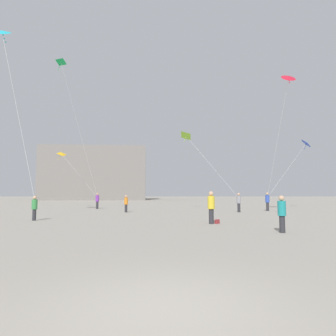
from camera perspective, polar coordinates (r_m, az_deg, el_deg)
The scene contains 16 objects.
ground_plane at distance 5.04m, azimuth -0.55°, elevation -25.22°, with size 300.00×300.00×0.00m, color #9E9689.
person_in_yellow at distance 17.56m, azimuth 8.32°, elevation -7.14°, with size 0.41×0.41×1.87m.
person_in_grey at distance 28.60m, azimuth 13.41°, elevation -6.23°, with size 0.39×0.39×1.77m.
person_in_orange at distance 27.86m, azimuth -7.86°, elevation -6.57°, with size 0.34×0.34×1.58m.
person_in_teal at distance 14.46m, azimuth 20.93°, elevation -7.86°, with size 0.36×0.36×1.65m.
person_in_purple at distance 34.57m, azimuth -13.17°, elevation -5.96°, with size 0.38×0.38×1.77m.
person_in_blue at distance 31.36m, azimuth 18.48°, elevation -5.92°, with size 0.40×0.40×1.82m.
person_in_green at distance 21.27m, azimuth -23.92°, elevation -6.78°, with size 0.34×0.34×1.58m.
kite_amber_delta at distance 37.44m, azimuth -19.32°, elevation 2.32°, with size 5.13×1.93×5.29m.
kite_emerald_delta at distance 32.37m, azimuth -19.28°, elevation 17.21°, with size 2.92×6.15×13.33m.
kite_crimson_diamond at distance 29.58m, azimuth 22.03°, elevation 15.59°, with size 1.49×4.69×11.13m.
kite_cyan_diamond at distance 28.13m, azimuth -28.90°, elevation 21.59°, with size 4.83×3.17×13.22m.
kite_cobalt_diamond at distance 37.28m, azimuth 24.91°, elevation 4.32°, with size 6.53×4.45×6.61m.
kite_lime_delta at distance 31.57m, azimuth 3.67°, elevation 6.02°, with size 5.32×4.04×6.80m.
building_left_hall at distance 81.92m, azimuth -13.34°, elevation -1.15°, with size 27.08×16.51×13.51m.
handbag_beside_flyer at distance 17.78m, azimuth 9.44°, elevation -10.01°, with size 0.32×0.14×0.24m, color maroon.
Camera 1 is at (0.05, -4.73, 1.76)m, focal length 32.08 mm.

